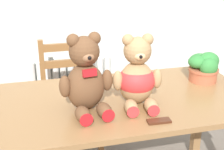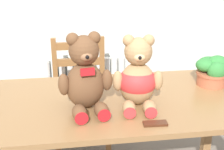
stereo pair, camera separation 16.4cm
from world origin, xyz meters
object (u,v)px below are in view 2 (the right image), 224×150
object	(u,v)px
teddy_bear_left	(85,77)
chocolate_bar	(155,123)
wooden_chair_behind	(81,96)
potted_plant	(212,70)
teddy_bear_right	(138,78)

from	to	relation	value
teddy_bear_left	chocolate_bar	size ratio (longest dim) A/B	3.52
wooden_chair_behind	chocolate_bar	size ratio (longest dim) A/B	7.78
potted_plant	teddy_bear_left	bearing A→B (deg)	-165.14
chocolate_bar	teddy_bear_right	bearing A→B (deg)	100.01
potted_plant	chocolate_bar	bearing A→B (deg)	-137.82
teddy_bear_left	chocolate_bar	world-z (taller)	teddy_bear_left
wooden_chair_behind	teddy_bear_left	size ratio (longest dim) A/B	2.21
potted_plant	wooden_chair_behind	bearing A→B (deg)	143.27
wooden_chair_behind	potted_plant	xyz separation A→B (m)	(0.80, -0.60, 0.41)
potted_plant	chocolate_bar	distance (m)	0.66
teddy_bear_left	chocolate_bar	xyz separation A→B (m)	(0.32, -0.22, -0.17)
chocolate_bar	wooden_chair_behind	bearing A→B (deg)	107.21
wooden_chair_behind	chocolate_bar	bearing A→B (deg)	107.21
teddy_bear_right	potted_plant	distance (m)	0.57
teddy_bear_left	potted_plant	distance (m)	0.83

